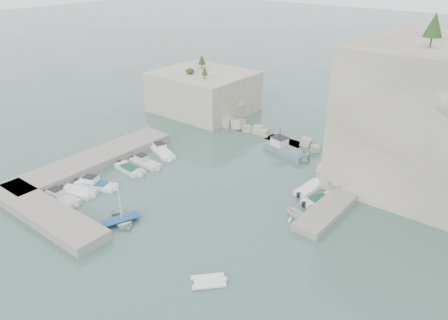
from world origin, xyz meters
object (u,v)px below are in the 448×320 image
Objects in this scene: motorboat_e at (78,194)px; tender_east_c at (309,190)px; motorboat_a at (162,154)px; work_boat at (286,153)px; motorboat_b at (146,165)px; tender_east_d at (332,189)px; motorboat_c at (130,171)px; motorboat_d at (96,187)px; motorboat_f at (61,200)px; inflatable_dinghy at (208,283)px; rowboat at (122,222)px; tender_east_b at (318,202)px; tender_east_a at (295,217)px.

motorboat_e is 0.95× the size of tender_east_c.
motorboat_a is 0.82× the size of work_boat.
motorboat_b is 1.05× the size of tender_east_d.
motorboat_c is 25.99m from tender_east_d.
motorboat_d is at bearing 140.25° from tender_east_d.
motorboat_f is 1.75× the size of inflatable_dinghy.
motorboat_f is 9.22m from rowboat.
work_boat reaches higher than inflatable_dinghy.
inflatable_dinghy is at bearing -161.64° from tender_east_b.
rowboat reaches higher than tender_east_c.
rowboat is at bearing 158.12° from tender_east_d.
tender_east_a is (0.57, 13.86, 0.00)m from inflatable_dinghy.
motorboat_e and tender_east_b have the same top height.
tender_east_a is 0.65× the size of tender_east_b.
rowboat is at bearing 161.29° from tender_east_b.
inflatable_dinghy is (21.77, -12.33, 0.00)m from motorboat_b.
tender_east_a is at bearing 4.25° from motorboat_b.
work_boat is at bearing 45.06° from motorboat_e.
motorboat_b is 7.89m from motorboat_d.
motorboat_c reaches higher than inflatable_dinghy.
rowboat is 22.12m from tender_east_b.
rowboat is 1.31× the size of inflatable_dinghy.
work_boat reaches higher than tender_east_b.
tender_east_c is (-1.16, 20.06, 0.00)m from inflatable_dinghy.
tender_east_d reaches higher than rowboat.
work_boat is (4.29, 26.11, 0.00)m from rowboat.
motorboat_b is 1.01× the size of motorboat_c.
motorboat_c is at bearing 65.94° from rowboat.
motorboat_c is at bearing -96.87° from motorboat_b.
tender_east_a is 16.65m from work_boat.
tender_east_b is at bearing -30.18° from work_boat.
tender_east_d reaches higher than motorboat_e.
tender_east_b is at bearing 14.97° from motorboat_b.
tender_east_d is at bearing -15.95° from work_boat.
motorboat_f reaches higher than motorboat_c.
tender_east_d is 11.16m from work_boat.
tender_east_a is at bearing 25.20° from motorboat_f.
tender_east_c is (20.92, 10.19, 0.00)m from motorboat_c.
motorboat_c is 12.23m from rowboat.
motorboat_d is (-0.12, -7.89, 0.00)m from motorboat_b.
motorboat_a is at bearing 74.75° from motorboat_e.
tender_east_b is 0.92× the size of tender_east_c.
tender_east_c is (12.12, 18.68, 0.00)m from rowboat.
motorboat_c is 1.09× the size of motorboat_e.
tender_east_a is (22.65, 3.98, 0.00)m from motorboat_c.
tender_east_a is at bearing 15.62° from motorboat_a.
inflatable_dinghy is at bearing -31.92° from motorboat_d.
motorboat_b is at bearing 70.16° from motorboat_e.
tender_east_d is (22.59, 9.84, 0.00)m from motorboat_b.
motorboat_d is at bearing -90.53° from motorboat_b.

